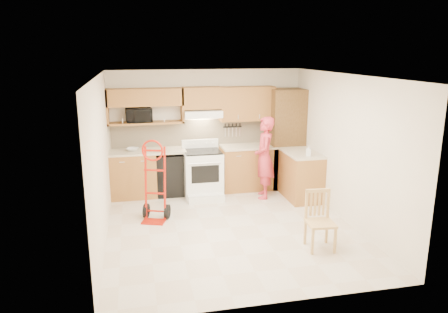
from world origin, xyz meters
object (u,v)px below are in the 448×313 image
object	(u,v)px
range	(203,170)
hand_truck	(154,185)
person	(264,158)
dining_chair	(321,221)
microwave	(139,115)

from	to	relation	value
range	hand_truck	xyz separation A→B (m)	(-1.02, -1.05, 0.09)
person	dining_chair	xyz separation A→B (m)	(0.13, -2.38, -0.38)
person	hand_truck	world-z (taller)	person
microwave	person	bearing A→B (deg)	-22.62
range	person	size ratio (longest dim) A/B	0.68
range	hand_truck	bearing A→B (deg)	-134.22
microwave	hand_truck	xyz separation A→B (m)	(0.18, -1.51, -0.98)
person	dining_chair	bearing A→B (deg)	16.09
microwave	hand_truck	distance (m)	1.81
range	person	distance (m)	1.24
microwave	hand_truck	size ratio (longest dim) A/B	0.39
person	microwave	bearing A→B (deg)	-94.14
range	person	world-z (taller)	person
microwave	range	bearing A→B (deg)	-26.32
range	dining_chair	xyz separation A→B (m)	(1.31, -2.66, -0.12)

